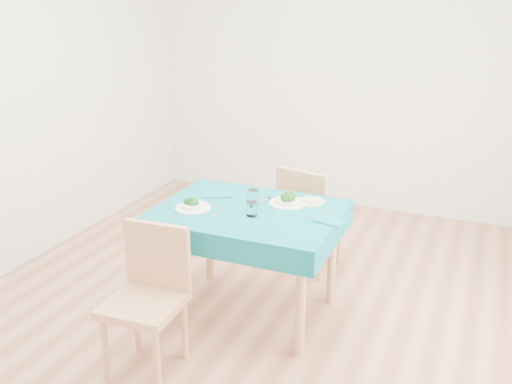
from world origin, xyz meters
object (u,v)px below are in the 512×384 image
at_px(table, 249,262).
at_px(bowl_far, 288,199).
at_px(chair_far, 312,207).
at_px(chair_near, 143,291).
at_px(side_plate, 311,202).
at_px(bowl_near, 193,204).

bearing_deg(table, bowl_far, 43.83).
xyz_separation_m(chair_far, bowl_far, (0.02, -0.64, 0.28)).
bearing_deg(bowl_far, chair_far, 92.14).
distance_m(table, bowl_far, 0.50).
height_order(chair_near, side_plate, chair_near).
distance_m(bowl_far, side_plate, 0.17).
relative_size(table, bowl_far, 4.72).
xyz_separation_m(table, side_plate, (0.33, 0.29, 0.38)).
xyz_separation_m(bowl_far, side_plate, (0.13, 0.09, -0.03)).
bearing_deg(chair_far, bowl_far, 104.07).
height_order(bowl_near, side_plate, bowl_near).
bearing_deg(bowl_near, side_plate, 32.03).
bearing_deg(side_plate, bowl_near, -147.97).
bearing_deg(bowl_near, chair_near, -86.44).
relative_size(table, bowl_near, 5.00).
distance_m(chair_near, chair_far, 1.70).
bearing_deg(bowl_far, chair_near, -116.41).
height_order(chair_near, bowl_far, chair_near).
relative_size(chair_far, bowl_near, 4.40).
xyz_separation_m(chair_near, chair_far, (0.47, 1.64, 0.00)).
relative_size(table, side_plate, 6.19).
distance_m(bowl_near, bowl_far, 0.63).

